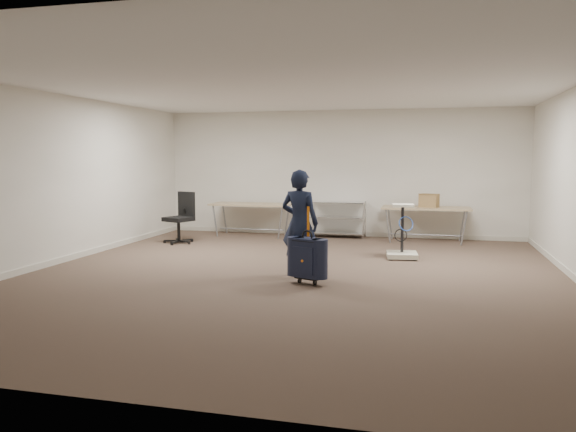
# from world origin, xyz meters

# --- Properties ---
(ground) EXTENTS (9.00, 9.00, 0.00)m
(ground) POSITION_xyz_m (0.00, 0.00, 0.00)
(ground) COLOR #49372C
(ground) RESTS_ON ground
(room_shell) EXTENTS (8.00, 9.00, 9.00)m
(room_shell) POSITION_xyz_m (0.00, 1.38, 0.05)
(room_shell) COLOR beige
(room_shell) RESTS_ON ground
(folding_table_left) EXTENTS (1.80, 0.75, 0.73)m
(folding_table_left) POSITION_xyz_m (-1.90, 3.95, 0.68)
(folding_table_left) COLOR tan
(folding_table_left) RESTS_ON ground
(folding_table_right) EXTENTS (1.80, 0.75, 0.73)m
(folding_table_right) POSITION_xyz_m (1.90, 3.95, 0.68)
(folding_table_right) COLOR tan
(folding_table_right) RESTS_ON ground
(wire_shelf) EXTENTS (1.22, 0.47, 0.80)m
(wire_shelf) POSITION_xyz_m (0.00, 4.20, 0.44)
(wire_shelf) COLOR silver
(wire_shelf) RESTS_ON ground
(person) EXTENTS (0.64, 0.48, 1.58)m
(person) POSITION_xyz_m (0.10, 0.07, 0.79)
(person) COLOR black
(person) RESTS_ON ground
(suitcase) EXTENTS (0.45, 0.35, 1.09)m
(suitcase) POSITION_xyz_m (0.33, -0.47, 0.37)
(suitcase) COLOR black
(suitcase) RESTS_ON ground
(office_chair) EXTENTS (0.64, 0.65, 1.05)m
(office_chair) POSITION_xyz_m (-3.01, 2.61, 0.32)
(office_chair) COLOR black
(office_chair) RESTS_ON ground
(equipment_cart) EXTENTS (0.57, 0.57, 0.95)m
(equipment_cart) POSITION_xyz_m (1.52, 1.89, 0.25)
(equipment_cart) COLOR beige
(equipment_cart) RESTS_ON ground
(cardboard_box) EXTENTS (0.43, 0.37, 0.27)m
(cardboard_box) POSITION_xyz_m (1.96, 3.97, 0.87)
(cardboard_box) COLOR #8E5D42
(cardboard_box) RESTS_ON folding_table_right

